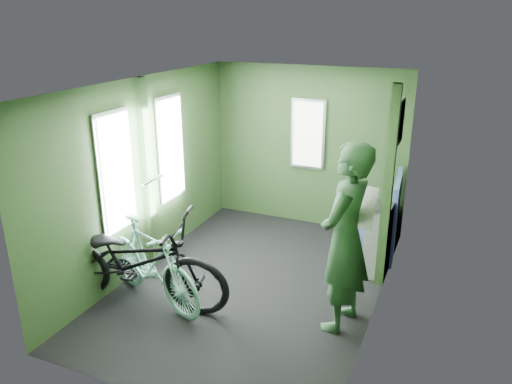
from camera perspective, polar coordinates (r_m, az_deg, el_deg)
room at (r=5.37m, az=-0.62°, el=3.22°), size 4.00×4.02×2.31m
bicycle_black at (r=5.65m, az=-13.25°, el=-12.52°), size 2.16×1.11×1.19m
bicycle_mint at (r=5.69m, az=-11.57°, el=-12.11°), size 1.66×1.03×0.98m
passenger at (r=4.84m, az=10.15°, el=-5.23°), size 0.57×0.77×1.90m
waste_box at (r=6.08m, az=13.70°, el=-5.37°), size 0.26×0.36×0.88m
bench_seat at (r=6.74m, az=13.66°, el=-4.06°), size 0.62×1.02×1.04m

